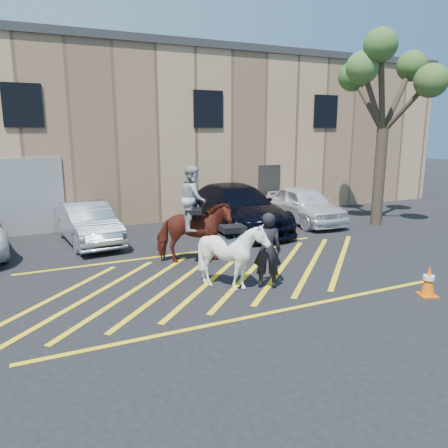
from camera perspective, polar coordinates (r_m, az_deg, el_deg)
name	(u,v)px	position (r m, az deg, el deg)	size (l,w,h in m)	color
ground	(209,275)	(11.67, -2.00, -6.68)	(90.00, 90.00, 0.00)	black
car_silver_sedan	(88,223)	(15.44, -17.35, 0.10)	(1.44, 4.14, 1.36)	#999DA7
car_blue_suv	(237,207)	(16.81, 1.72, 2.19)	(2.36, 5.81, 1.69)	black
car_white_suv	(304,205)	(18.30, 10.42, 2.50)	(1.75, 4.35, 1.48)	white
handler	(267,250)	(10.59, 5.68, -3.45)	(0.68, 0.45, 1.86)	black
warehouse	(112,132)	(22.56, -14.45, 11.57)	(32.42, 10.20, 7.30)	tan
hatching_zone	(213,278)	(11.41, -1.41, -7.10)	(12.60, 5.12, 0.01)	yellow
mounted_bay	(194,225)	(12.45, -4.00, -0.07)	(2.33, 1.64, 2.81)	#5B2015
saddled_white	(233,255)	(10.47, 1.14, -4.07)	(1.51, 1.66, 1.68)	white
traffic_cone	(429,281)	(11.22, 25.16, -6.72)	(0.49, 0.49, 0.73)	#DE5A09
tree	(386,78)	(18.49, 20.45, 17.46)	(3.99, 4.37, 7.31)	#483C2C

